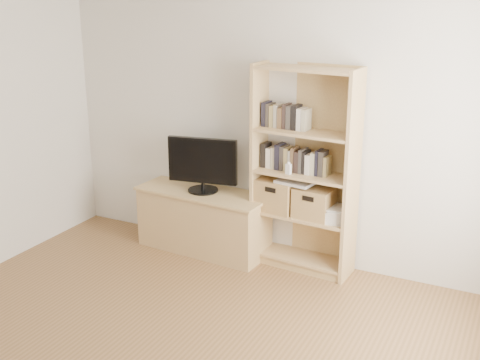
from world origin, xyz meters
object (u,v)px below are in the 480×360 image
Objects in this scene: tv_stand at (204,222)px; basket_right at (314,202)px; bookshelf at (304,171)px; baby_monitor at (288,169)px; basket_left at (278,195)px; television at (203,165)px; laptop at (296,182)px.

tv_stand is 1.19m from basket_right.
bookshelf is 19.96× the size of baby_monitor.
bookshelf is 0.37m from basket_left.
bookshelf is 0.30m from basket_right.
basket_right is at bearing 2.46° from basket_left.
television reaches higher than basket_left.
television is 1.15m from basket_right.
basket_left is (0.76, 0.09, -0.21)m from television.
television is at bearing -167.74° from baby_monitor.
basket_left reaches higher than tv_stand.
basket_left reaches higher than basket_right.
baby_monitor is 0.16m from laptop.
tv_stand is 13.65× the size of baby_monitor.
tv_stand is at bearing -171.65° from basket_right.
baby_monitor is (0.90, -0.02, 0.67)m from tv_stand.
bookshelf is at bearing -6.37° from television.
baby_monitor is 0.28× the size of basket_right.
television is 0.79m from basket_left.
baby_monitor is (-0.11, -0.10, 0.03)m from bookshelf.
basket_left is 1.08× the size of basket_right.
television is (0.00, 0.00, 0.59)m from tv_stand.
television is at bearing 0.00° from tv_stand.
baby_monitor reaches higher than basket_left.
bookshelf reaches higher than tv_stand.
television is 0.90m from baby_monitor.
laptop is (-0.18, -0.01, 0.17)m from basket_right.
basket_right is at bearing -2.60° from bookshelf.
laptop is at bearing -3.27° from basket_left.
basket_left is at bearing 179.13° from laptop.
tv_stand is 1.88× the size of television.
laptop is (0.04, 0.08, -0.14)m from baby_monitor.
television is 0.95m from laptop.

